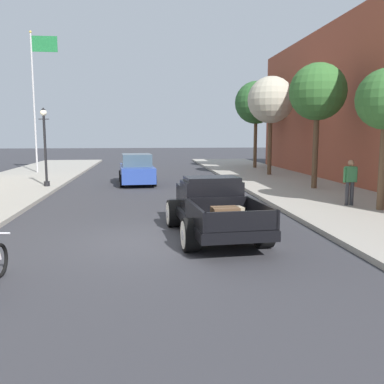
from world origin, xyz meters
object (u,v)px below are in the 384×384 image
(street_tree_second, at_px, (318,92))
(street_tree_farthest, at_px, (256,103))
(hotrod_truck_black, at_px, (212,207))
(street_tree_third, at_px, (271,100))
(pedestrian_sidewalk_right, at_px, (350,180))
(street_lamp_far, at_px, (45,141))
(car_background_blue, at_px, (137,170))
(flagpole, at_px, (37,87))

(street_tree_second, xyz_separation_m, street_tree_farthest, (0.32, 12.23, 0.38))
(hotrod_truck_black, height_order, street_tree_third, street_tree_third)
(pedestrian_sidewalk_right, xyz_separation_m, street_tree_third, (0.48, 11.62, 3.71))
(street_tree_second, bearing_deg, street_lamp_far, 170.53)
(hotrod_truck_black, distance_m, street_lamp_far, 12.31)
(car_background_blue, height_order, street_lamp_far, street_lamp_far)
(flagpole, xyz_separation_m, street_tree_farthest, (15.36, 2.28, -0.75))
(car_background_blue, height_order, street_tree_third, street_tree_third)
(street_tree_third, relative_size, street_tree_farthest, 0.94)
(street_lamp_far, bearing_deg, car_background_blue, 20.12)
(car_background_blue, xyz_separation_m, flagpole, (-6.53, 6.18, 5.00))
(pedestrian_sidewalk_right, distance_m, flagpole, 21.16)
(hotrod_truck_black, distance_m, pedestrian_sidewalk_right, 6.44)
(street_lamp_far, xyz_separation_m, street_tree_farthest, (13.24, 10.07, 2.64))
(car_background_blue, relative_size, flagpole, 0.48)
(flagpole, height_order, street_tree_second, flagpole)
(street_lamp_far, bearing_deg, street_tree_second, -9.47)
(hotrod_truck_black, distance_m, street_tree_farthest, 21.75)
(hotrod_truck_black, relative_size, pedestrian_sidewalk_right, 3.05)
(car_background_blue, bearing_deg, hotrod_truck_black, -79.17)
(street_tree_second, bearing_deg, pedestrian_sidewalk_right, -97.87)
(pedestrian_sidewalk_right, height_order, street_tree_second, street_tree_second)
(car_background_blue, bearing_deg, street_tree_second, -23.90)
(car_background_blue, xyz_separation_m, street_tree_farthest, (8.83, 8.46, 4.26))
(street_lamp_far, height_order, street_tree_second, street_tree_second)
(car_background_blue, bearing_deg, pedestrian_sidewalk_right, -47.74)
(hotrod_truck_black, relative_size, street_lamp_far, 1.31)
(car_background_blue, distance_m, flagpole, 10.29)
(street_tree_second, height_order, street_tree_farthest, street_tree_farthest)
(car_background_blue, relative_size, street_tree_farthest, 0.68)
(pedestrian_sidewalk_right, relative_size, flagpole, 0.18)
(pedestrian_sidewalk_right, height_order, street_tree_third, street_tree_third)
(car_background_blue, distance_m, street_tree_farthest, 12.94)
(street_tree_third, bearing_deg, car_background_blue, -160.21)
(hotrod_truck_black, relative_size, street_tree_third, 0.82)
(flagpole, bearing_deg, street_tree_farthest, 8.44)
(street_lamp_far, xyz_separation_m, flagpole, (-2.12, 7.79, 3.39))
(street_tree_third, xyz_separation_m, street_tree_farthest, (0.51, 5.46, 0.23))
(car_background_blue, distance_m, street_tree_second, 10.08)
(flagpole, bearing_deg, car_background_blue, -43.42)
(flagpole, xyz_separation_m, street_tree_third, (14.85, -3.18, -0.97))
(car_background_blue, bearing_deg, street_tree_farthest, 43.76)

